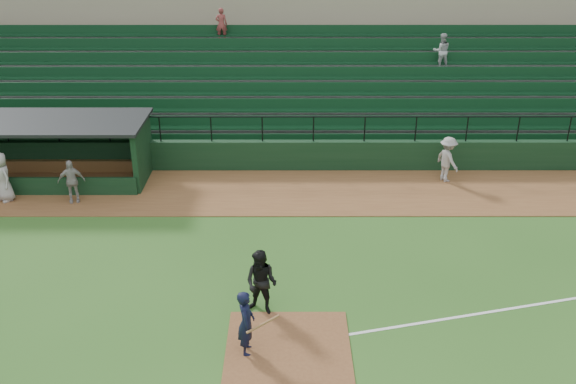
{
  "coord_description": "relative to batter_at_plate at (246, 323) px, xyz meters",
  "views": [
    {
      "loc": [
        -0.01,
        -13.09,
        9.79
      ],
      "look_at": [
        0.0,
        5.0,
        1.4
      ],
      "focal_mm": 39.25,
      "sensor_mm": 36.0,
      "label": 1
    }
  ],
  "objects": [
    {
      "name": "ground",
      "position": [
        0.98,
        1.06,
        -0.84
      ],
      "size": [
        90.0,
        90.0,
        0.0
      ],
      "primitive_type": "plane",
      "color": "#2D5B1D",
      "rests_on": "ground"
    },
    {
      "name": "warning_track",
      "position": [
        0.98,
        9.06,
        -0.83
      ],
      "size": [
        40.0,
        4.0,
        0.03
      ],
      "primitive_type": "cube",
      "color": "brown",
      "rests_on": "ground"
    },
    {
      "name": "home_plate_dirt",
      "position": [
        0.98,
        0.06,
        -0.83
      ],
      "size": [
        3.0,
        3.0,
        0.03
      ],
      "primitive_type": "cube",
      "color": "brown",
      "rests_on": "ground"
    },
    {
      "name": "stadium_structure",
      "position": [
        0.98,
        17.52,
        1.46
      ],
      "size": [
        38.0,
        13.08,
        6.4
      ],
      "color": "black",
      "rests_on": "ground"
    },
    {
      "name": "dugout",
      "position": [
        -8.77,
        10.62,
        0.49
      ],
      "size": [
        8.9,
        3.2,
        2.42
      ],
      "color": "black",
      "rests_on": "ground"
    },
    {
      "name": "batter_at_plate",
      "position": [
        0.0,
        0.0,
        0.0
      ],
      "size": [
        1.01,
        0.69,
        1.69
      ],
      "color": "black",
      "rests_on": "ground"
    },
    {
      "name": "umpire",
      "position": [
        0.29,
        1.6,
        0.06
      ],
      "size": [
        1.07,
        0.96,
        1.81
      ],
      "primitive_type": "imported",
      "rotation": [
        0.0,
        0.0,
        -0.39
      ],
      "color": "black",
      "rests_on": "ground"
    },
    {
      "name": "runner",
      "position": [
        7.03,
        10.07,
        0.06
      ],
      "size": [
        1.07,
        1.3,
        1.75
      ],
      "primitive_type": "imported",
      "rotation": [
        0.0,
        0.0,
        2.01
      ],
      "color": "#9A9590",
      "rests_on": "warning_track"
    },
    {
      "name": "dugout_player_a",
      "position": [
        -6.66,
        8.22,
        -0.02
      ],
      "size": [
        0.99,
        0.62,
        1.58
      ],
      "primitive_type": "imported",
      "rotation": [
        0.0,
        0.0,
        0.27
      ],
      "color": "#A29C97",
      "rests_on": "warning_track"
    },
    {
      "name": "dugout_player_b",
      "position": [
        -9.11,
        8.36,
        0.09
      ],
      "size": [
        1.04,
        1.02,
        1.8
      ],
      "primitive_type": "imported",
      "rotation": [
        0.0,
        0.0,
        -0.74
      ],
      "color": "#A59F9A",
      "rests_on": "warning_track"
    }
  ]
}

